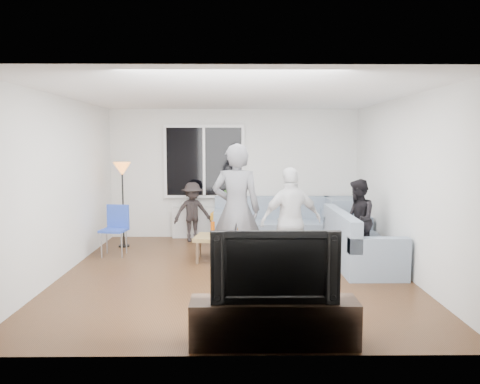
{
  "coord_description": "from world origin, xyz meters",
  "views": [
    {
      "loc": [
        0.02,
        -6.89,
        1.94
      ],
      "look_at": [
        0.1,
        0.6,
        1.15
      ],
      "focal_mm": 35.59,
      "sensor_mm": 36.0,
      "label": 1
    }
  ],
  "objects_px": {
    "tv_console": "(274,322)",
    "player_left": "(236,210)",
    "spectator_right": "(358,220)",
    "spectator_back": "(193,212)",
    "player_right": "(291,221)",
    "sofa_right_section": "(362,238)",
    "coffee_table": "(229,248)",
    "side_chair": "(114,231)",
    "television": "(274,265)",
    "sofa_back_section": "(273,220)",
    "floor_lamp": "(123,205)"
  },
  "relations": [
    {
      "from": "side_chair",
      "to": "television",
      "type": "height_order",
      "value": "television"
    },
    {
      "from": "player_left",
      "to": "player_right",
      "type": "xyz_separation_m",
      "value": [
        0.8,
        -0.02,
        -0.17
      ]
    },
    {
      "from": "floor_lamp",
      "to": "player_right",
      "type": "distance_m",
      "value": 3.45
    },
    {
      "from": "television",
      "to": "player_right",
      "type": "bearing_deg",
      "value": 79.63
    },
    {
      "from": "coffee_table",
      "to": "spectator_right",
      "type": "bearing_deg",
      "value": -1.18
    },
    {
      "from": "sofa_back_section",
      "to": "tv_console",
      "type": "xyz_separation_m",
      "value": [
        -0.37,
        -4.77,
        -0.2
      ]
    },
    {
      "from": "spectator_right",
      "to": "spectator_back",
      "type": "height_order",
      "value": "spectator_right"
    },
    {
      "from": "player_left",
      "to": "television",
      "type": "xyz_separation_m",
      "value": [
        0.35,
        -2.45,
        -0.17
      ]
    },
    {
      "from": "sofa_back_section",
      "to": "player_left",
      "type": "bearing_deg",
      "value": -107.44
    },
    {
      "from": "side_chair",
      "to": "tv_console",
      "type": "distance_m",
      "value": 4.37
    },
    {
      "from": "floor_lamp",
      "to": "spectator_right",
      "type": "height_order",
      "value": "floor_lamp"
    },
    {
      "from": "side_chair",
      "to": "player_right",
      "type": "relative_size",
      "value": 0.54
    },
    {
      "from": "player_left",
      "to": "spectator_right",
      "type": "relative_size",
      "value": 1.43
    },
    {
      "from": "player_right",
      "to": "tv_console",
      "type": "height_order",
      "value": "player_right"
    },
    {
      "from": "tv_console",
      "to": "player_left",
      "type": "bearing_deg",
      "value": 98.2
    },
    {
      "from": "spectator_back",
      "to": "sofa_back_section",
      "type": "bearing_deg",
      "value": -20.56
    },
    {
      "from": "player_right",
      "to": "spectator_back",
      "type": "height_order",
      "value": "player_right"
    },
    {
      "from": "tv_console",
      "to": "television",
      "type": "bearing_deg",
      "value": 0.0
    },
    {
      "from": "sofa_right_section",
      "to": "tv_console",
      "type": "distance_m",
      "value": 3.39
    },
    {
      "from": "player_left",
      "to": "side_chair",
      "type": "bearing_deg",
      "value": -24.69
    },
    {
      "from": "side_chair",
      "to": "spectator_back",
      "type": "bearing_deg",
      "value": 54.5
    },
    {
      "from": "player_right",
      "to": "spectator_back",
      "type": "xyz_separation_m",
      "value": [
        -1.65,
        2.36,
        -0.21
      ]
    },
    {
      "from": "sofa_right_section",
      "to": "side_chair",
      "type": "xyz_separation_m",
      "value": [
        -4.07,
        0.65,
        0.01
      ]
    },
    {
      "from": "side_chair",
      "to": "player_right",
      "type": "bearing_deg",
      "value": -11.35
    },
    {
      "from": "floor_lamp",
      "to": "television",
      "type": "bearing_deg",
      "value": -60.54
    },
    {
      "from": "spectator_back",
      "to": "tv_console",
      "type": "height_order",
      "value": "spectator_back"
    },
    {
      "from": "player_left",
      "to": "television",
      "type": "relative_size",
      "value": 1.6
    },
    {
      "from": "spectator_back",
      "to": "tv_console",
      "type": "xyz_separation_m",
      "value": [
        1.2,
        -4.8,
        -0.36
      ]
    },
    {
      "from": "player_left",
      "to": "coffee_table",
      "type": "bearing_deg",
      "value": -77.15
    },
    {
      "from": "spectator_right",
      "to": "spectator_back",
      "type": "bearing_deg",
      "value": -110.66
    },
    {
      "from": "side_chair",
      "to": "tv_console",
      "type": "height_order",
      "value": "side_chair"
    },
    {
      "from": "sofa_right_section",
      "to": "television",
      "type": "distance_m",
      "value": 3.4
    },
    {
      "from": "coffee_table",
      "to": "player_right",
      "type": "relative_size",
      "value": 0.7
    },
    {
      "from": "side_chair",
      "to": "spectator_right",
      "type": "relative_size",
      "value": 0.64
    },
    {
      "from": "sofa_right_section",
      "to": "spectator_back",
      "type": "distance_m",
      "value": 3.37
    },
    {
      "from": "player_left",
      "to": "player_right",
      "type": "relative_size",
      "value": 1.22
    },
    {
      "from": "sofa_right_section",
      "to": "player_right",
      "type": "distance_m",
      "value": 1.35
    },
    {
      "from": "spectator_right",
      "to": "sofa_back_section",
      "type": "bearing_deg",
      "value": -132.48
    },
    {
      "from": "spectator_right",
      "to": "player_right",
      "type": "bearing_deg",
      "value": -47.48
    },
    {
      "from": "floor_lamp",
      "to": "spectator_right",
      "type": "relative_size",
      "value": 1.16
    },
    {
      "from": "spectator_back",
      "to": "tv_console",
      "type": "bearing_deg",
      "value": -95.41
    },
    {
      "from": "sofa_back_section",
      "to": "spectator_back",
      "type": "relative_size",
      "value": 1.98
    },
    {
      "from": "coffee_table",
      "to": "player_left",
      "type": "relative_size",
      "value": 0.57
    },
    {
      "from": "sofa_back_section",
      "to": "television",
      "type": "relative_size",
      "value": 1.92
    },
    {
      "from": "floor_lamp",
      "to": "spectator_back",
      "type": "xyz_separation_m",
      "value": [
        1.24,
        0.47,
        -0.2
      ]
    },
    {
      "from": "spectator_back",
      "to": "player_right",
      "type": "bearing_deg",
      "value": -74.6
    },
    {
      "from": "side_chair",
      "to": "floor_lamp",
      "type": "xyz_separation_m",
      "value": [
        0.0,
        0.71,
        0.35
      ]
    },
    {
      "from": "player_right",
      "to": "spectator_right",
      "type": "distance_m",
      "value": 1.44
    },
    {
      "from": "sofa_right_section",
      "to": "coffee_table",
      "type": "height_order",
      "value": "sofa_right_section"
    },
    {
      "from": "side_chair",
      "to": "tv_console",
      "type": "xyz_separation_m",
      "value": [
        2.44,
        -3.62,
        -0.21
      ]
    }
  ]
}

